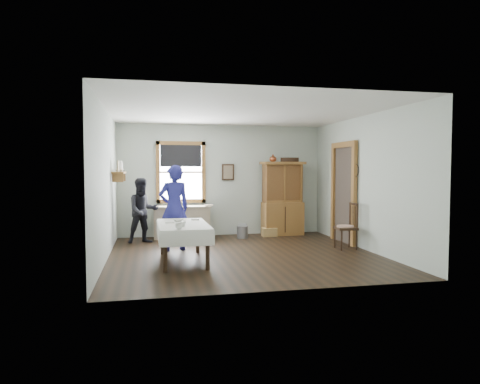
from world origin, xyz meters
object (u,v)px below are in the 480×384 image
Objects in this scene: dining_table at (183,243)px; wicker_basket at (269,232)px; pail at (242,232)px; china_hutch at (283,198)px; woman_blue at (174,211)px; work_counter at (182,222)px; figure_dark at (143,213)px; spindle_chair at (346,226)px.

dining_table reaches higher than wicker_basket.
china_hutch is at bearing 16.12° from pail.
work_counter is at bearing -115.13° from woman_blue.
wicker_basket is 0.26× the size of figure_dark.
woman_blue is at bearing 174.79° from spindle_chair.
spindle_chair is 0.60× the size of woman_blue.
dining_table is 5.94× the size of pail.
china_hutch is at bearing -6.99° from figure_dark.
spindle_chair is 2.70× the size of wicker_basket.
china_hutch is 5.16× the size of wicker_basket.
figure_dark is at bearing 162.99° from spindle_chair.
woman_blue is at bearing 94.92° from dining_table.
woman_blue is (-2.35, -1.34, 0.69)m from wicker_basket.
wicker_basket is (0.69, 0.13, -0.04)m from pail.
figure_dark is at bearing -72.92° from woman_blue.
china_hutch reaches higher than dining_table.
work_counter is 0.85× the size of woman_blue.
woman_blue is (-0.27, -1.49, 0.41)m from work_counter.
spindle_chair is at bearing -45.04° from pail.
woman_blue reaches higher than spindle_chair.
dining_table is at bearing -86.80° from figure_dark.
pail is at bearing -158.73° from woman_blue.
pail is (1.56, 2.29, -0.19)m from dining_table.
figure_dark is (-2.28, -0.20, 0.52)m from pail.
dining_table is (-0.18, -2.57, -0.05)m from work_counter.
pail is 0.18× the size of woman_blue.
work_counter is 1.43m from pail.
figure_dark is (-0.72, 2.09, 0.33)m from dining_table.
woman_blue reaches higher than dining_table.
wicker_basket is (-1.07, 1.90, -0.37)m from spindle_chair.
china_hutch is 1.91× the size of spindle_chair.
woman_blue reaches higher than figure_dark.
wicker_basket is (-0.39, -0.18, -0.80)m from china_hutch.
china_hutch is 1.36m from pail.
figure_dark is (-2.97, -0.33, 0.56)m from wicker_basket.
figure_dark reaches higher than pail.
dining_table is 1.78× the size of spindle_chair.
woman_blue is (-2.74, -1.52, -0.11)m from china_hutch.
work_counter reaches higher than pail.
work_counter is 0.74× the size of china_hutch.
china_hutch is at bearing 25.22° from wicker_basket.
wicker_basket is (2.08, -0.15, -0.28)m from work_counter.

